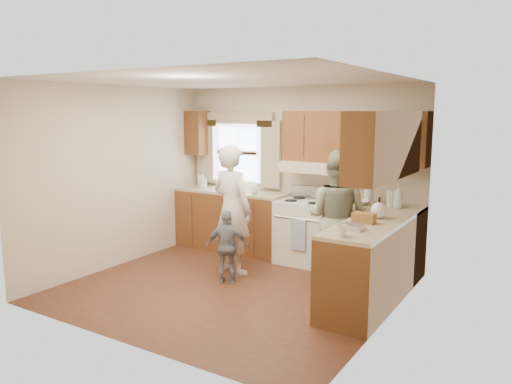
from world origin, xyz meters
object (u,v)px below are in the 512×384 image
Objects in this scene: woman_left at (232,210)px; child at (228,247)px; woman_right at (337,218)px; stove at (306,231)px.

woman_left is 0.56m from child.
woman_right is at bearing -176.65° from child.
woman_right is (0.70, -0.59, 0.37)m from stove.
stove is at bearing -39.53° from woman_right.
woman_left is 1.38m from woman_right.
child is at bearing -109.76° from stove.
woman_left reaches higher than child.
stove is 1.37m from child.
woman_right is (1.33, 0.35, -0.02)m from woman_left.
woman_left is at bearing -124.01° from stove.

